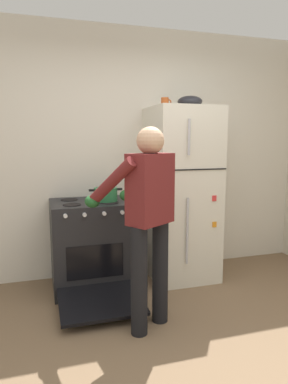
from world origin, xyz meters
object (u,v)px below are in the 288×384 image
at_px(refrigerator, 181,194).
at_px(person_cook, 146,210).
at_px(stove_range, 90,246).
at_px(mixing_bowl, 190,102).
at_px(coffee_mug, 165,102).
at_px(red_pot, 106,194).

relative_size(refrigerator, person_cook, 1.15).
distance_m(stove_range, person_cook, 1.08).
xyz_separation_m(refrigerator, person_cook, (-0.68, -0.90, 0.04)).
bearing_deg(person_cook, refrigerator, 52.98).
xyz_separation_m(refrigerator, mixing_bowl, (0.08, 0.00, 0.98)).
bearing_deg(refrigerator, stove_range, -179.00).
bearing_deg(person_cook, mixing_bowl, 49.88).
height_order(stove_range, mixing_bowl, mixing_bowl).
bearing_deg(coffee_mug, stove_range, -175.27).
bearing_deg(mixing_bowl, refrigerator, -179.79).
bearing_deg(red_pot, coffee_mug, 8.63).
relative_size(red_pot, mixing_bowl, 1.28).
relative_size(person_cook, coffee_mug, 14.28).
xyz_separation_m(refrigerator, red_pot, (-0.84, -0.05, 0.04)).
bearing_deg(red_pot, person_cook, -79.59).
bearing_deg(stove_range, person_cook, -70.30).
bearing_deg(stove_range, refrigerator, 1.00).
relative_size(refrigerator, stove_range, 1.52).
bearing_deg(red_pot, mixing_bowl, 3.12).
bearing_deg(mixing_bowl, person_cook, -130.12).
xyz_separation_m(stove_range, mixing_bowl, (1.08, 0.02, 1.46)).
bearing_deg(person_cook, coffee_mug, 62.17).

